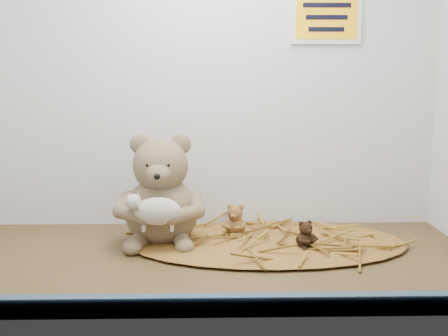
{
  "coord_description": "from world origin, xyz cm",
  "views": [
    {
      "loc": [
        0.14,
        -119.42,
        41.38
      ],
      "look_at": [
        2.96,
        3.93,
        19.99
      ],
      "focal_mm": 45.0,
      "sensor_mm": 36.0,
      "label": 1
    }
  ],
  "objects_px": {
    "toy_lamb": "(158,211)",
    "mini_teddy_brown": "(305,233)",
    "mini_teddy_tan": "(235,218)",
    "main_teddy": "(161,189)"
  },
  "relations": [
    {
      "from": "main_teddy",
      "to": "toy_lamb",
      "type": "relative_size",
      "value": 1.94
    },
    {
      "from": "main_teddy",
      "to": "mini_teddy_tan",
      "type": "height_order",
      "value": "main_teddy"
    },
    {
      "from": "main_teddy",
      "to": "toy_lamb",
      "type": "height_order",
      "value": "main_teddy"
    },
    {
      "from": "mini_teddy_brown",
      "to": "mini_teddy_tan",
      "type": "bearing_deg",
      "value": 120.69
    },
    {
      "from": "toy_lamb",
      "to": "mini_teddy_brown",
      "type": "bearing_deg",
      "value": 2.88
    },
    {
      "from": "mini_teddy_tan",
      "to": "mini_teddy_brown",
      "type": "bearing_deg",
      "value": -18.07
    },
    {
      "from": "main_teddy",
      "to": "mini_teddy_brown",
      "type": "xyz_separation_m",
      "value": [
        0.34,
        -0.08,
        -0.09
      ]
    },
    {
      "from": "mini_teddy_brown",
      "to": "toy_lamb",
      "type": "bearing_deg",
      "value": 157.45
    },
    {
      "from": "main_teddy",
      "to": "mini_teddy_brown",
      "type": "relative_size",
      "value": 4.21
    },
    {
      "from": "toy_lamb",
      "to": "mini_teddy_tan",
      "type": "bearing_deg",
      "value": 34.36
    }
  ]
}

